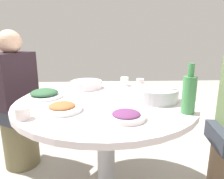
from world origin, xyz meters
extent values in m
cylinder|color=#99999E|center=(0.00, 0.00, 0.37)|extent=(0.12, 0.12, 0.68)
cylinder|color=silver|center=(0.00, 0.00, 0.72)|extent=(1.17, 1.17, 0.03)
cylinder|color=#B2B5BA|center=(-0.03, -0.33, 0.78)|extent=(0.28, 0.28, 0.08)
ellipsoid|color=white|center=(-0.03, -0.33, 0.79)|extent=(0.23, 0.23, 0.09)
cube|color=white|center=(-0.02, -0.41, 0.83)|extent=(0.16, 0.09, 0.01)
cylinder|color=silver|center=(0.33, 0.15, 0.77)|extent=(0.25, 0.25, 0.06)
cylinder|color=#312008|center=(0.33, 0.15, 0.76)|extent=(0.22, 0.22, 0.04)
cylinder|color=silver|center=(0.33, 0.15, 0.79)|extent=(0.05, 0.27, 0.01)
cylinder|color=white|center=(-0.20, 0.25, 0.75)|extent=(0.23, 0.23, 0.02)
ellipsoid|color=#A85B31|center=(-0.20, 0.25, 0.77)|extent=(0.15, 0.15, 0.04)
cylinder|color=silver|center=(-0.34, -0.10, 0.75)|extent=(0.20, 0.20, 0.02)
ellipsoid|color=#612C59|center=(-0.34, -0.10, 0.77)|extent=(0.15, 0.15, 0.03)
cylinder|color=white|center=(0.08, 0.42, 0.75)|extent=(0.25, 0.25, 0.02)
ellipsoid|color=#2D5636|center=(0.08, 0.42, 0.77)|extent=(0.18, 0.18, 0.05)
cylinder|color=#3B8146|center=(-0.27, -0.44, 0.84)|extent=(0.07, 0.07, 0.20)
cylinder|color=#3B8146|center=(-0.27, -0.44, 0.98)|extent=(0.03, 0.03, 0.07)
cylinder|color=white|center=(-0.31, 0.43, 0.77)|extent=(0.08, 0.08, 0.06)
cylinder|color=white|center=(0.40, -0.17, 0.78)|extent=(0.07, 0.07, 0.07)
cylinder|color=silver|center=(0.32, -0.29, 0.78)|extent=(0.06, 0.06, 0.07)
cylinder|color=brown|center=(0.43, 0.76, 0.22)|extent=(0.30, 0.30, 0.44)
cube|color=#2D333D|center=(0.43, 0.76, 0.50)|extent=(0.45, 0.45, 0.12)
cube|color=#2C1E26|center=(0.43, 0.76, 0.79)|extent=(0.39, 0.34, 0.46)
sphere|color=beige|center=(0.43, 0.76, 1.10)|extent=(0.19, 0.19, 0.19)
camera|label=1|loc=(-1.34, 0.02, 1.15)|focal=33.95mm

